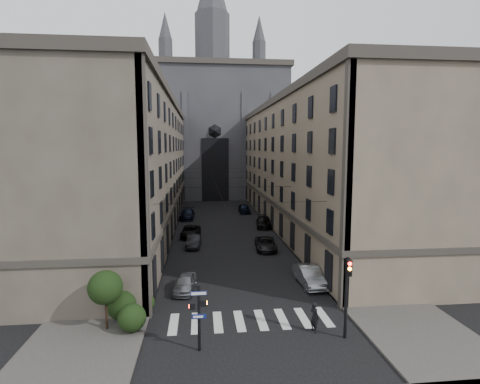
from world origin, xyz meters
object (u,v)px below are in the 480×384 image
object	(u,v)px
car_left_far	(187,214)
car_right_midnear	(266,244)
car_left_midnear	(194,241)
car_right_far	(244,209)
car_right_midfar	(264,222)
car_left_near	(185,283)
pedestrian_signal_left	(199,313)
car_right_near	(309,276)
pedestrian	(315,317)
car_left_midfar	(191,231)
traffic_light_right	(347,288)
gothic_tower	(213,124)

from	to	relation	value
car_left_far	car_right_midnear	distance (m)	22.51
car_left_midnear	car_right_far	distance (m)	24.65
car_right_midfar	car_right_far	size ratio (longest dim) A/B	1.16
car_left_near	pedestrian_signal_left	bearing A→B (deg)	-75.69
pedestrian_signal_left	car_right_far	xyz separation A→B (m)	(8.14, 46.30, -1.52)
car_right_far	car_right_near	bearing A→B (deg)	-87.91
car_right_near	car_right_midfar	distance (m)	24.03
car_left_near	car_right_midfar	size ratio (longest dim) A/B	0.74
car_right_midfar	pedestrian	distance (m)	32.27
pedestrian_signal_left	pedestrian	distance (m)	7.71
pedestrian_signal_left	car_left_midfar	size ratio (longest dim) A/B	0.77
car_right_midfar	traffic_light_right	bearing A→B (deg)	-83.56
traffic_light_right	pedestrian	bearing A→B (deg)	147.13
pedestrian_signal_left	car_left_near	world-z (taller)	pedestrian_signal_left
traffic_light_right	car_left_midnear	distance (m)	25.01
car_left_midfar	car_right_midnear	world-z (taller)	car_left_midfar
car_left_near	car_left_far	world-z (taller)	car_left_far
gothic_tower	car_left_midfar	size ratio (longest dim) A/B	11.10
traffic_light_right	car_left_midnear	size ratio (longest dim) A/B	1.17
car_left_near	car_right_far	distance (m)	38.14
car_right_midfar	car_left_far	bearing A→B (deg)	153.56
car_left_near	car_left_midfar	distance (m)	19.40
car_right_far	pedestrian_signal_left	bearing A→B (deg)	-100.03
car_left_midfar	car_right_far	size ratio (longest dim) A/B	1.11
pedestrian_signal_left	car_left_far	world-z (taller)	pedestrian_signal_left
car_left_midnear	car_right_far	xyz separation A→B (m)	(8.83, 23.02, 0.07)
car_right_midfar	pedestrian	world-z (taller)	pedestrian
traffic_light_right	car_right_far	bearing A→B (deg)	91.21
car_right_midfar	pedestrian	bearing A→B (deg)	-86.56
pedestrian_signal_left	car_right_midnear	distance (m)	22.66
car_left_midfar	car_right_far	bearing A→B (deg)	65.98
traffic_light_right	car_right_near	distance (m)	9.57
traffic_light_right	car_left_far	world-z (taller)	traffic_light_right
traffic_light_right	car_right_far	size ratio (longest dim) A/B	1.10
car_left_far	car_left_near	bearing A→B (deg)	-85.79
car_left_near	car_left_midfar	size ratio (longest dim) A/B	0.77
traffic_light_right	car_right_far	distance (m)	45.96
car_right_midnear	car_right_far	bearing A→B (deg)	93.47
car_left_near	car_right_near	world-z (taller)	car_right_near
car_left_midfar	pedestrian	distance (m)	28.55
car_left_near	car_left_midnear	xyz separation A→B (m)	(0.48, 13.97, 0.04)
traffic_light_right	car_right_midfar	world-z (taller)	traffic_light_right
traffic_light_right	car_right_near	bearing A→B (deg)	87.49
gothic_tower	pedestrian	world-z (taller)	gothic_tower
gothic_tower	car_right_far	size ratio (longest dim) A/B	12.28
pedestrian_signal_left	car_left_far	distance (m)	41.60
gothic_tower	car_left_far	xyz separation A→B (m)	(-5.59, -31.94, -16.98)
car_right_near	car_right_far	distance (m)	36.67
car_left_near	car_left_midnear	world-z (taller)	car_left_midnear
pedestrian_signal_left	car_right_midfar	world-z (taller)	pedestrian_signal_left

